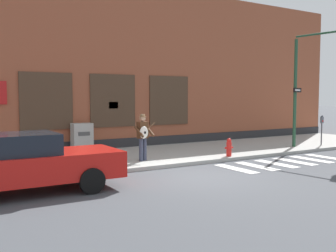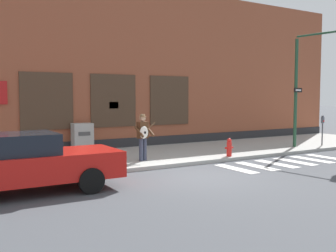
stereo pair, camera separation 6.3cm
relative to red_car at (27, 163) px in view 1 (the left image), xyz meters
The scene contains 10 objects.
ground_plane 5.05m from the red_car, ahead, with size 160.00×160.00×0.00m, color #424449.
sidewalk 6.15m from the red_car, 35.81° to the left, with size 28.00×4.93×0.14m.
building_backdrop 9.91m from the red_car, 58.35° to the left, with size 28.00×4.06×7.56m.
crosswalk 9.16m from the red_car, ahead, with size 5.20×1.90×0.01m.
red_car is the anchor object (origin of this frame).
busker 4.98m from the red_car, 26.35° to the left, with size 0.76×0.61×1.68m.
traffic_light 12.80m from the red_car, ahead, with size 0.79×2.88×5.10m.
parking_meter 13.97m from the red_car, ahead, with size 0.13×0.11×1.44m.
utility_box 6.52m from the red_car, 59.06° to the left, with size 0.83×0.54×1.20m.
fire_hydrant 7.96m from the red_car, 10.57° to the left, with size 0.38×0.20×0.70m.
Camera 1 is at (-6.99, -9.64, 2.44)m, focal length 42.00 mm.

